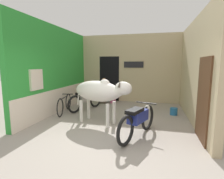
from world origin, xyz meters
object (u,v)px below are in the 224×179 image
(motorcycle_near, at_px, (138,119))
(bucket, at_px, (174,111))
(cow, at_px, (100,92))
(bicycle, at_px, (65,104))
(motorcycle_far, at_px, (86,99))
(shopkeeper_seated, at_px, (104,90))
(plastic_stool, at_px, (113,98))

(motorcycle_near, relative_size, bucket, 6.98)
(cow, distance_m, motorcycle_near, 1.58)
(motorcycle_near, distance_m, bucket, 2.55)
(bicycle, relative_size, bucket, 6.25)
(motorcycle_far, distance_m, shopkeeper_seated, 1.44)
(bicycle, xyz_separation_m, bucket, (4.01, 0.70, -0.21))
(cow, xyz_separation_m, motorcycle_near, (1.25, -0.78, -0.54))
(shopkeeper_seated, xyz_separation_m, plastic_stool, (0.43, 0.12, -0.40))
(motorcycle_far, bearing_deg, cow, -53.08)
(motorcycle_near, relative_size, bicycle, 1.12)
(motorcycle_near, height_order, bucket, motorcycle_near)
(plastic_stool, bearing_deg, bicycle, -123.73)
(bucket, bearing_deg, bicycle, -170.17)
(motorcycle_far, distance_m, bicycle, 0.87)
(bicycle, bearing_deg, motorcycle_near, -28.45)
(shopkeeper_seated, bearing_deg, bucket, -22.74)
(motorcycle_far, height_order, bicycle, motorcycle_far)
(shopkeeper_seated, bearing_deg, motorcycle_far, -103.92)
(cow, xyz_separation_m, plastic_stool, (-0.27, 2.89, -0.77))
(cow, xyz_separation_m, motorcycle_far, (-1.04, 1.39, -0.56))
(plastic_stool, bearing_deg, motorcycle_far, -117.20)
(bucket, bearing_deg, motorcycle_near, -115.63)
(plastic_stool, relative_size, bucket, 1.70)
(cow, distance_m, plastic_stool, 3.00)
(cow, bearing_deg, plastic_stool, 95.42)
(motorcycle_near, bearing_deg, bucket, 64.37)
(motorcycle_near, distance_m, shopkeeper_seated, 4.06)
(cow, relative_size, bucket, 7.92)
(motorcycle_near, xyz_separation_m, shopkeeper_seated, (-1.95, 3.56, 0.17))
(motorcycle_far, bearing_deg, motorcycle_near, -43.42)
(motorcycle_far, xyz_separation_m, bucket, (3.39, 0.10, -0.32))
(cow, height_order, motorcycle_far, cow)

